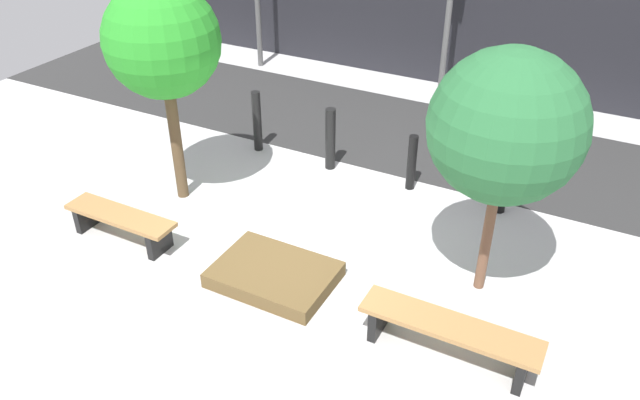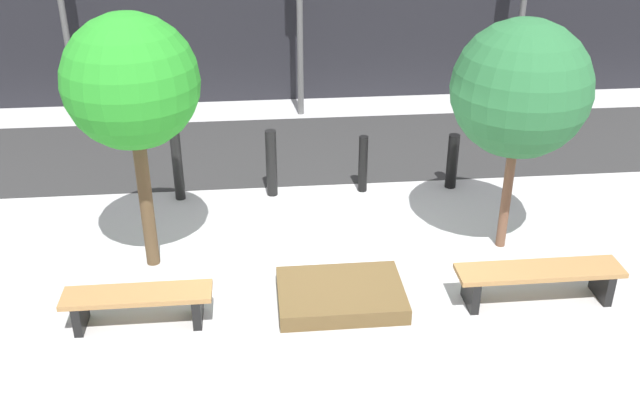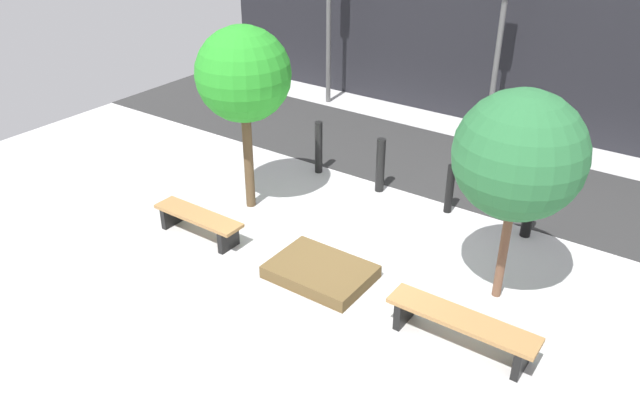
% 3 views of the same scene
% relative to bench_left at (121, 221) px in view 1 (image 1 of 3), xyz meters
% --- Properties ---
extents(ground_plane, '(18.00, 18.00, 0.00)m').
position_rel_bench_left_xyz_m(ground_plane, '(2.36, 0.75, -0.31)').
color(ground_plane, '#B4B4B4').
extents(road_strip, '(18.00, 3.06, 0.01)m').
position_rel_bench_left_xyz_m(road_strip, '(2.36, 4.97, -0.30)').
color(road_strip, '#2D2D2D').
rests_on(road_strip, ground).
extents(bench_left, '(1.69, 0.42, 0.43)m').
position_rel_bench_left_xyz_m(bench_left, '(0.00, 0.00, 0.00)').
color(bench_left, black).
rests_on(bench_left, ground).
extents(bench_right, '(2.00, 0.45, 0.46)m').
position_rel_bench_left_xyz_m(bench_right, '(4.72, 0.00, 0.03)').
color(bench_right, black).
rests_on(bench_right, ground).
extents(planter_bed, '(1.51, 1.09, 0.20)m').
position_rel_bench_left_xyz_m(planter_bed, '(2.36, 0.20, -0.21)').
color(planter_bed, brown).
rests_on(planter_bed, ground).
extents(tree_behind_left_bench, '(1.62, 1.62, 3.29)m').
position_rel_bench_left_xyz_m(tree_behind_left_bench, '(0.00, 1.33, 2.16)').
color(tree_behind_left_bench, brown).
rests_on(tree_behind_left_bench, ground).
extents(tree_behind_right_bench, '(1.75, 1.75, 3.12)m').
position_rel_bench_left_xyz_m(tree_behind_right_bench, '(4.72, 1.33, 1.93)').
color(tree_behind_right_bench, brown).
rests_on(tree_behind_right_bench, ground).
extents(bollard_far_left, '(0.15, 0.15, 1.09)m').
position_rel_bench_left_xyz_m(bollard_far_left, '(0.21, 3.19, 0.24)').
color(bollard_far_left, black).
rests_on(bollard_far_left, ground).
extents(bollard_left, '(0.17, 0.17, 1.07)m').
position_rel_bench_left_xyz_m(bollard_left, '(1.64, 3.19, 0.23)').
color(bollard_left, black).
rests_on(bollard_left, ground).
extents(bollard_center, '(0.14, 0.14, 0.92)m').
position_rel_bench_left_xyz_m(bollard_center, '(3.08, 3.19, 0.15)').
color(bollard_center, black).
rests_on(bollard_center, ground).
extents(bollard_right, '(0.18, 0.18, 0.89)m').
position_rel_bench_left_xyz_m(bollard_right, '(4.51, 3.19, 0.14)').
color(bollard_right, black).
rests_on(bollard_right, ground).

